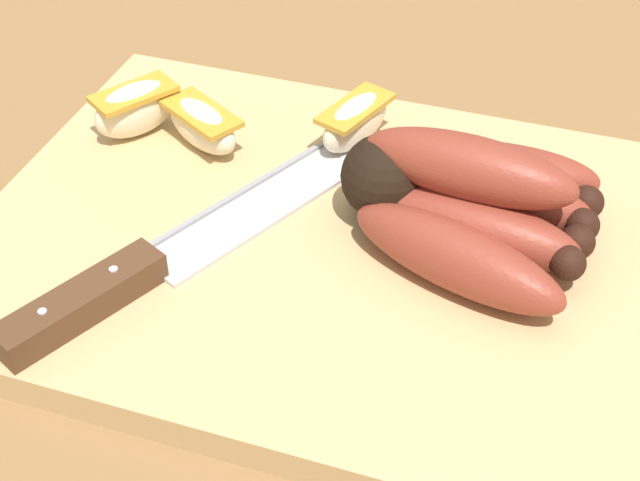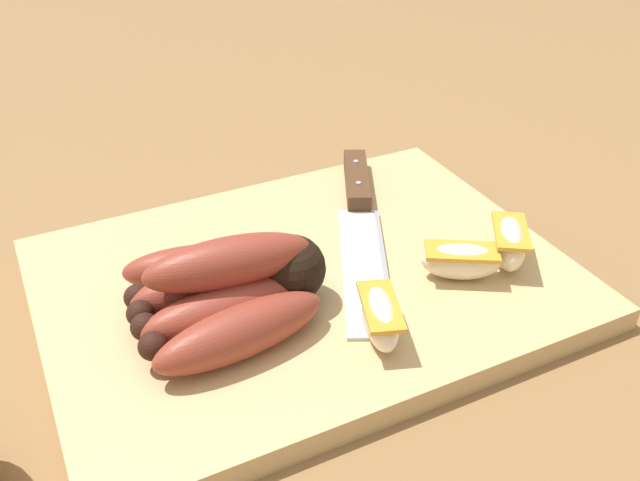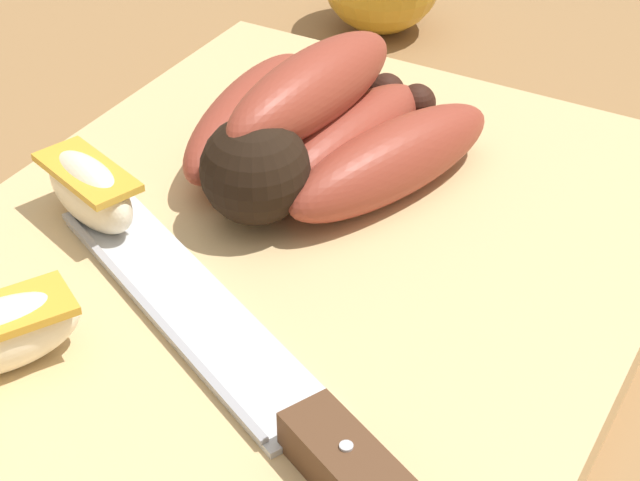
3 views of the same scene
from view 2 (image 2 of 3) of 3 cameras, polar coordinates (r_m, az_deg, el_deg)
name	(u,v)px [view 2 (image 2 of 3)]	position (r m, az deg, el deg)	size (l,w,h in m)	color
ground_plane	(314,303)	(0.58, -0.47, -5.07)	(6.00, 6.00, 0.00)	olive
cutting_board	(301,284)	(0.58, -1.59, -3.53)	(0.42, 0.32, 0.02)	tan
banana_bunch	(231,289)	(0.52, -7.29, -3.91)	(0.15, 0.15, 0.07)	black
chefs_knife	(360,208)	(0.65, 3.28, 2.69)	(0.15, 0.27, 0.02)	silver
apple_wedge_near	(509,243)	(0.60, 15.14, -0.17)	(0.05, 0.06, 0.04)	#F4E5C1
apple_wedge_middle	(461,261)	(0.57, 11.39, -1.62)	(0.07, 0.05, 0.03)	#F4E5C1
apple_wedge_far	(380,317)	(0.51, 4.92, -6.22)	(0.04, 0.07, 0.03)	#F4E5C1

